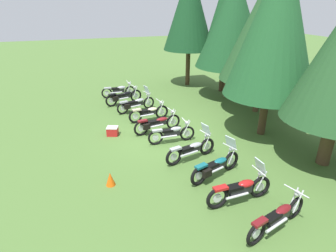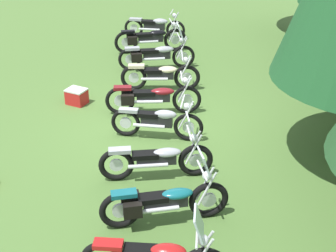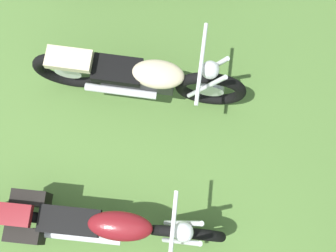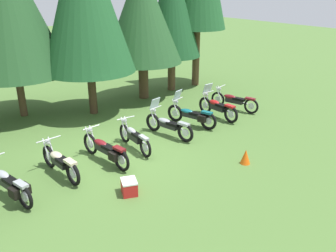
{
  "view_description": "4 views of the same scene",
  "coord_description": "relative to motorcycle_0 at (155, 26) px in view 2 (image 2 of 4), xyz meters",
  "views": [
    {
      "loc": [
        11.04,
        -3.58,
        5.67
      ],
      "look_at": [
        0.89,
        -0.13,
        0.93
      ],
      "focal_mm": 30.1,
      "sensor_mm": 36.0,
      "label": 1
    },
    {
      "loc": [
        10.8,
        1.62,
        5.77
      ],
      "look_at": [
        1.09,
        0.44,
        0.58
      ],
      "focal_mm": 54.57,
      "sensor_mm": 36.0,
      "label": 2
    },
    {
      "loc": [
        -0.65,
        0.53,
        4.63
      ],
      "look_at": [
        -1.67,
        0.26,
        0.5
      ],
      "focal_mm": 47.43,
      "sensor_mm": 36.0,
      "label": 3
    },
    {
      "loc": [
        -5.04,
        -9.65,
        5.37
      ],
      "look_at": [
        1.75,
        -0.31,
        0.74
      ],
      "focal_mm": 38.17,
      "sensor_mm": 36.0,
      "label": 4
    }
  ],
  "objects": [
    {
      "name": "motorcycle_7",
      "position": [
        10.21,
        1.62,
        0.0
      ],
      "size": [
        0.99,
        2.23,
        1.37
      ],
      "rotation": [
        0.0,
        0.0,
        1.89
      ],
      "color": "black",
      "rests_on": "ground_plane"
    },
    {
      "name": "ground_plane",
      "position": [
        6.56,
        0.96,
        -0.45
      ],
      "size": [
        80.0,
        80.0,
        0.0
      ],
      "primitive_type": "plane",
      "color": "#4C7033"
    },
    {
      "name": "motorcycle_6",
      "position": [
        8.81,
        1.33,
        -0.0
      ],
      "size": [
        0.78,
        2.26,
        1.36
      ],
      "rotation": [
        0.0,
        0.0,
        1.8
      ],
      "color": "black",
      "rests_on": "ground_plane"
    },
    {
      "name": "motorcycle_5",
      "position": [
        7.2,
        1.1,
        -0.01
      ],
      "size": [
        0.69,
        2.13,
        0.99
      ],
      "rotation": [
        0.0,
        0.0,
        1.54
      ],
      "color": "black",
      "rests_on": "ground_plane"
    },
    {
      "name": "picnic_cooler",
      "position": [
        5.61,
        -1.26,
        -0.25
      ],
      "size": [
        0.55,
        0.61,
        0.41
      ],
      "color": "red",
      "rests_on": "ground_plane"
    },
    {
      "name": "motorcycle_4",
      "position": [
        5.95,
        0.77,
        0.0
      ],
      "size": [
        0.79,
        2.39,
        1.02
      ],
      "rotation": [
        0.0,
        0.0,
        1.73
      ],
      "color": "black",
      "rests_on": "ground_plane"
    },
    {
      "name": "motorcycle_0",
      "position": [
        0.0,
        0.0,
        0.0
      ],
      "size": [
        0.67,
        2.18,
        0.99
      ],
      "rotation": [
        0.0,
        0.0,
        1.54
      ],
      "color": "black",
      "rests_on": "ground_plane"
    },
    {
      "name": "motorcycle_1",
      "position": [
        1.45,
        0.03,
        0.01
      ],
      "size": [
        0.94,
        2.32,
        1.03
      ],
      "rotation": [
        0.0,
        0.0,
        1.86
      ],
      "color": "black",
      "rests_on": "ground_plane"
    },
    {
      "name": "motorcycle_2",
      "position": [
        2.92,
        0.45,
        0.02
      ],
      "size": [
        0.97,
        2.28,
        1.36
      ],
      "rotation": [
        0.0,
        0.0,
        1.83
      ],
      "color": "black",
      "rests_on": "ground_plane"
    },
    {
      "name": "motorcycle_3",
      "position": [
        4.46,
        0.81,
        -0.0
      ],
      "size": [
        0.77,
        2.19,
        1.02
      ],
      "rotation": [
        0.0,
        0.0,
        1.7
      ],
      "color": "black",
      "rests_on": "ground_plane"
    }
  ]
}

